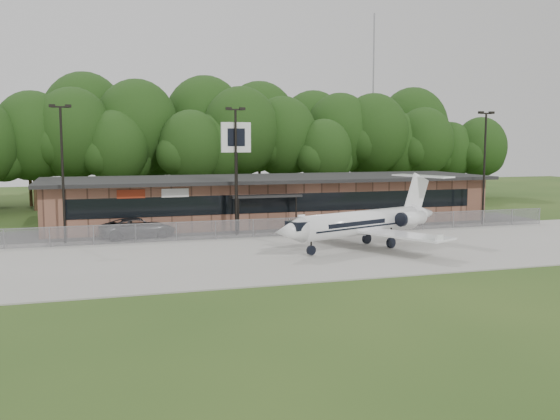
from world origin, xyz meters
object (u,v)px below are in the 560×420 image
object	(u,v)px
terminal	(270,199)
suv	(138,228)
pole_sign	(236,149)
business_jet	(365,223)

from	to	relation	value
terminal	suv	size ratio (longest dim) A/B	7.03
terminal	pole_sign	bearing A→B (deg)	-124.47
suv	pole_sign	distance (m)	9.88
pole_sign	suv	bearing A→B (deg)	174.77
business_jet	pole_sign	world-z (taller)	pole_sign
business_jet	suv	xyz separation A→B (m)	(-14.94, 9.69, -1.03)
pole_sign	business_jet	bearing A→B (deg)	-49.60
terminal	business_jet	world-z (taller)	business_jet
business_jet	pole_sign	size ratio (longest dim) A/B	1.66
suv	pole_sign	world-z (taller)	pole_sign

